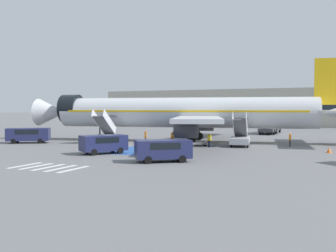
{
  "coord_description": "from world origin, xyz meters",
  "views": [
    {
      "loc": [
        18.38,
        -49.14,
        4.55
      ],
      "look_at": [
        -3.49,
        -1.68,
        2.18
      ],
      "focal_mm": 42.0,
      "sensor_mm": 36.0,
      "label": 1
    }
  ],
  "objects_px": {
    "boarding_stairs_forward": "(104,135)",
    "traffic_cone_1": "(329,150)",
    "traffic_cone_0": "(189,145)",
    "terminal_building": "(302,107)",
    "baggage_cart": "(196,144)",
    "ground_crew_3": "(146,136)",
    "service_van_2": "(103,142)",
    "service_van_0": "(28,134)",
    "ground_crew_0": "(173,137)",
    "boarding_stairs_aft": "(240,138)",
    "service_van_3": "(163,149)",
    "ground_crew_2": "(290,139)",
    "ground_crew_1": "(209,139)",
    "fuel_tanker": "(270,125)",
    "airliner": "(188,113)"
  },
  "relations": [
    {
      "from": "boarding_stairs_forward",
      "to": "ground_crew_1",
      "type": "relative_size",
      "value": 3.33
    },
    {
      "from": "service_van_3",
      "to": "boarding_stairs_forward",
      "type": "bearing_deg",
      "value": -168.65
    },
    {
      "from": "traffic_cone_1",
      "to": "terminal_building",
      "type": "height_order",
      "value": "terminal_building"
    },
    {
      "from": "service_van_3",
      "to": "ground_crew_3",
      "type": "distance_m",
      "value": 16.72
    },
    {
      "from": "ground_crew_0",
      "to": "ground_crew_2",
      "type": "distance_m",
      "value": 14.05
    },
    {
      "from": "service_van_2",
      "to": "service_van_0",
      "type": "bearing_deg",
      "value": -167.12
    },
    {
      "from": "boarding_stairs_forward",
      "to": "service_van_3",
      "type": "relative_size",
      "value": 1.11
    },
    {
      "from": "service_van_0",
      "to": "terminal_building",
      "type": "bearing_deg",
      "value": -54.3
    },
    {
      "from": "boarding_stairs_aft",
      "to": "traffic_cone_0",
      "type": "bearing_deg",
      "value": -149.12
    },
    {
      "from": "fuel_tanker",
      "to": "ground_crew_3",
      "type": "relative_size",
      "value": 6.08
    },
    {
      "from": "service_van_2",
      "to": "ground_crew_3",
      "type": "distance_m",
      "value": 11.14
    },
    {
      "from": "service_van_0",
      "to": "service_van_2",
      "type": "distance_m",
      "value": 16.82
    },
    {
      "from": "traffic_cone_1",
      "to": "service_van_2",
      "type": "bearing_deg",
      "value": -153.63
    },
    {
      "from": "ground_crew_1",
      "to": "traffic_cone_0",
      "type": "height_order",
      "value": "ground_crew_1"
    },
    {
      "from": "airliner",
      "to": "fuel_tanker",
      "type": "relative_size",
      "value": 4.36
    },
    {
      "from": "airliner",
      "to": "ground_crew_0",
      "type": "distance_m",
      "value": 5.78
    },
    {
      "from": "ground_crew_2",
      "to": "boarding_stairs_aft",
      "type": "bearing_deg",
      "value": -70.72
    },
    {
      "from": "airliner",
      "to": "fuel_tanker",
      "type": "xyz_separation_m",
      "value": [
        6.95,
        22.44,
        -2.34
      ]
    },
    {
      "from": "service_van_2",
      "to": "ground_crew_2",
      "type": "bearing_deg",
      "value": 77.08
    },
    {
      "from": "service_van_0",
      "to": "ground_crew_1",
      "type": "xyz_separation_m",
      "value": [
        23.32,
        4.45,
        -0.24
      ]
    },
    {
      "from": "service_van_0",
      "to": "traffic_cone_0",
      "type": "height_order",
      "value": "service_van_0"
    },
    {
      "from": "service_van_0",
      "to": "ground_crew_0",
      "type": "height_order",
      "value": "service_van_0"
    },
    {
      "from": "baggage_cart",
      "to": "ground_crew_3",
      "type": "xyz_separation_m",
      "value": [
        -6.61,
        -0.54,
        0.73
      ]
    },
    {
      "from": "boarding_stairs_aft",
      "to": "terminal_building",
      "type": "distance_m",
      "value": 59.04
    },
    {
      "from": "ground_crew_2",
      "to": "traffic_cone_1",
      "type": "xyz_separation_m",
      "value": [
        4.5,
        -5.01,
        -0.65
      ]
    },
    {
      "from": "fuel_tanker",
      "to": "traffic_cone_0",
      "type": "height_order",
      "value": "fuel_tanker"
    },
    {
      "from": "boarding_stairs_forward",
      "to": "boarding_stairs_aft",
      "type": "relative_size",
      "value": 1.0
    },
    {
      "from": "boarding_stairs_aft",
      "to": "service_van_2",
      "type": "relative_size",
      "value": 1.12
    },
    {
      "from": "service_van_3",
      "to": "service_van_0",
      "type": "bearing_deg",
      "value": -147.73
    },
    {
      "from": "fuel_tanker",
      "to": "ground_crew_2",
      "type": "xyz_separation_m",
      "value": [
        6.56,
        -23.71,
        -0.65
      ]
    },
    {
      "from": "baggage_cart",
      "to": "traffic_cone_1",
      "type": "distance_m",
      "value": 15.11
    },
    {
      "from": "boarding_stairs_forward",
      "to": "traffic_cone_1",
      "type": "relative_size",
      "value": 9.14
    },
    {
      "from": "fuel_tanker",
      "to": "traffic_cone_1",
      "type": "xyz_separation_m",
      "value": [
        11.06,
        -28.72,
        -1.3
      ]
    },
    {
      "from": "ground_crew_0",
      "to": "boarding_stairs_forward",
      "type": "bearing_deg",
      "value": 140.82
    },
    {
      "from": "boarding_stairs_forward",
      "to": "service_van_2",
      "type": "height_order",
      "value": "boarding_stairs_forward"
    },
    {
      "from": "fuel_tanker",
      "to": "service_van_2",
      "type": "relative_size",
      "value": 2.12
    },
    {
      "from": "service_van_3",
      "to": "terminal_building",
      "type": "bearing_deg",
      "value": 140.12
    },
    {
      "from": "airliner",
      "to": "boarding_stairs_aft",
      "type": "bearing_deg",
      "value": -122.39
    },
    {
      "from": "boarding_stairs_aft",
      "to": "traffic_cone_0",
      "type": "distance_m",
      "value": 6.59
    },
    {
      "from": "traffic_cone_0",
      "to": "terminal_building",
      "type": "bearing_deg",
      "value": 84.71
    },
    {
      "from": "traffic_cone_0",
      "to": "ground_crew_3",
      "type": "bearing_deg",
      "value": 162.59
    },
    {
      "from": "baggage_cart",
      "to": "ground_crew_2",
      "type": "height_order",
      "value": "ground_crew_2"
    },
    {
      "from": "boarding_stairs_aft",
      "to": "ground_crew_2",
      "type": "relative_size",
      "value": 3.32
    },
    {
      "from": "ground_crew_1",
      "to": "service_van_3",
      "type": "bearing_deg",
      "value": -81.49
    },
    {
      "from": "airliner",
      "to": "boarding_stairs_forward",
      "type": "distance_m",
      "value": 11.54
    },
    {
      "from": "ground_crew_3",
      "to": "terminal_building",
      "type": "bearing_deg",
      "value": 151.11
    },
    {
      "from": "ground_crew_1",
      "to": "service_van_2",
      "type": "bearing_deg",
      "value": -119.33
    },
    {
      "from": "ground_crew_0",
      "to": "ground_crew_1",
      "type": "xyz_separation_m",
      "value": [
        5.14,
        -1.07,
        -0.03
      ]
    },
    {
      "from": "service_van_0",
      "to": "service_van_3",
      "type": "relative_size",
      "value": 1.13
    },
    {
      "from": "boarding_stairs_forward",
      "to": "ground_crew_2",
      "type": "xyz_separation_m",
      "value": [
        22.6,
        5.23,
        -0.09
      ]
    }
  ]
}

